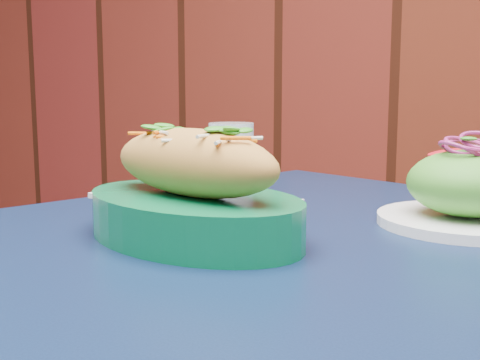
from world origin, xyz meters
The scene contains 4 objects.
cafe_table centered at (0.27, 1.72, 0.66)m, with size 1.01×1.01×0.75m.
banh_mi_basket centered at (0.15, 1.64, 0.80)m, with size 0.32×0.25×0.13m.
salad_plate centered at (0.39, 1.86, 0.79)m, with size 0.21×0.21×0.11m.
water_glass centered at (0.04, 1.90, 0.81)m, with size 0.07×0.07×0.11m, color silver.
Camera 1 is at (0.51, 1.12, 0.91)m, focal length 45.00 mm.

